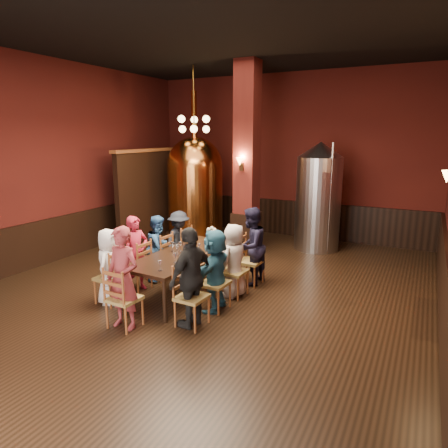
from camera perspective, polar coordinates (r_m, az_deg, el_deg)
The scene contains 38 objects.
room at distance 6.92m, azimuth -3.93°, elevation 7.64°, with size 10.00×10.02×4.50m.
wainscot_right at distance 6.37m, azimuth 29.18°, elevation -10.71°, with size 0.08×9.90×1.00m, color black.
wainscot_back at distance 11.68m, azimuth 8.83°, elevation 0.92°, with size 7.90×0.08×1.00m, color black.
wainscot_left at distance 9.85m, azimuth -23.96°, elevation -2.26°, with size 0.08×9.90×1.00m, color black.
column at distance 9.54m, azimuth 3.28°, elevation 9.04°, with size 0.58×0.58×4.50m, color #4B1410.
partition at distance 11.46m, azimuth -9.36°, elevation 4.23°, with size 0.22×3.50×2.40m, color black.
pendant_cluster at distance 10.31m, azimuth -4.30°, elevation 14.03°, with size 0.90×0.90×1.70m, color #A57226, non-canonical shape.
sconce_column at distance 9.27m, azimuth 2.52°, elevation 8.64°, with size 0.20×0.20×0.36m, color black, non-canonical shape.
dining_table at distance 7.29m, azimuth -5.71°, elevation -4.68°, with size 1.12×2.45×0.75m.
chair_0 at distance 7.18m, azimuth -15.96°, elevation -7.31°, with size 0.46×0.46×0.92m, color brown, non-canonical shape.
person_0 at distance 7.12m, azimuth -16.06°, elevation -5.81°, with size 0.64×0.42×1.32m, color white.
chair_1 at distance 7.63m, azimuth -12.36°, elevation -5.91°, with size 0.46×0.46×0.92m, color brown, non-canonical shape.
person_1 at distance 7.56m, azimuth -12.44°, elevation -4.15°, with size 0.51×0.34×1.41m, color #A41C32.
chair_2 at distance 8.10m, azimuth -9.22°, elevation -4.67°, with size 0.46×0.46×0.92m, color brown, non-canonical shape.
person_2 at distance 8.05m, azimuth -9.27°, elevation -3.36°, with size 0.63×0.31×1.31m, color #285288.
chair_3 at distance 8.61m, azimuth -6.41°, elevation -3.54°, with size 0.46×0.46×0.92m, color brown, non-canonical shape.
person_3 at distance 8.56m, azimuth -6.44°, elevation -2.38°, with size 0.83×0.48×1.28m, color black.
chair_4 at distance 6.14m, azimuth -4.62°, elevation -10.33°, with size 0.46×0.46×0.92m, color brown, non-canonical shape.
person_4 at distance 6.02m, azimuth -4.67°, elevation -7.61°, with size 0.90×0.38×1.54m, color black.
chair_5 at distance 6.66m, azimuth -1.32°, elevation -8.40°, with size 0.46×0.46×0.92m, color brown, non-canonical shape.
person_5 at distance 6.58m, azimuth -1.33°, elevation -6.58°, with size 1.27×0.40×1.37m, color #2C6785.
chair_6 at distance 7.19m, azimuth 1.43°, elevation -6.76°, with size 0.46×0.46×0.92m, color brown, non-canonical shape.
person_6 at distance 7.13m, azimuth 1.44°, elevation -5.22°, with size 0.65×0.42×1.33m, color beige.
chair_7 at distance 7.76m, azimuth 3.81°, elevation -5.32°, with size 0.46×0.46×0.92m, color brown, non-canonical shape.
person_7 at distance 7.67m, azimuth 3.84°, elevation -3.21°, with size 0.74×0.36×1.52m, color black.
chair_8 at distance 6.25m, azimuth -14.08°, elevation -10.25°, with size 0.46×0.46×0.92m, color brown, non-canonical shape.
person_8 at distance 6.14m, azimuth -14.24°, elevation -7.50°, with size 0.57×0.37×1.56m, color maroon.
copper_kettle at distance 10.93m, azimuth -4.13°, elevation 5.24°, with size 1.75×1.75×3.95m.
steel_vessel at distance 10.22m, azimuth 13.34°, elevation 3.83°, with size 1.19×1.19×2.68m.
rose_vase at distance 7.92m, azimuth -1.84°, elevation -1.16°, with size 0.19×0.19×0.32m.
wine_glass_0 at distance 7.16m, azimuth -6.71°, elevation -3.78°, with size 0.07×0.07×0.17m, color white, non-canonical shape.
wine_glass_1 at distance 7.26m, azimuth -6.75°, elevation -3.56°, with size 0.07×0.07×0.17m, color white, non-canonical shape.
wine_glass_2 at distance 6.74m, azimuth -6.98°, elevation -4.85°, with size 0.07×0.07×0.17m, color white, non-canonical shape.
wine_glass_3 at distance 6.40m, azimuth -9.14°, elevation -5.90°, with size 0.07×0.07×0.17m, color white, non-canonical shape.
wine_glass_4 at distance 7.40m, azimuth -6.27°, elevation -3.22°, with size 0.07×0.07×0.17m, color white, non-canonical shape.
wine_glass_5 at distance 7.25m, azimuth -3.59°, elevation -3.52°, with size 0.07×0.07×0.17m, color white, non-canonical shape.
wine_glass_6 at distance 7.39m, azimuth -7.32°, elevation -3.29°, with size 0.07×0.07×0.17m, color white, non-canonical shape.
wine_glass_7 at distance 7.42m, azimuth -7.41°, elevation -3.21°, with size 0.07×0.07×0.17m, color white, non-canonical shape.
Camera 1 is at (3.56, -5.91, 2.86)m, focal length 32.00 mm.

